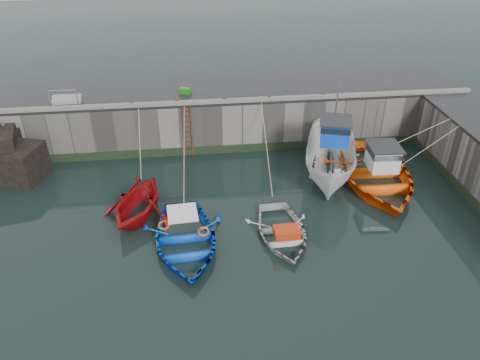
{
  "coord_description": "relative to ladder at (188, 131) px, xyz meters",
  "views": [
    {
      "loc": [
        -1.85,
        -14.84,
        13.42
      ],
      "look_at": [
        0.46,
        4.83,
        1.2
      ],
      "focal_mm": 35.0,
      "sensor_mm": 36.0,
      "label": 1
    }
  ],
  "objects": [
    {
      "name": "fish_crate",
      "position": [
        -0.01,
        1.94,
        1.73
      ],
      "size": [
        0.75,
        0.61,
        0.32
      ],
      "primitive_type": "cube",
      "rotation": [
        0.0,
        0.0,
        -0.4
      ],
      "color": "#1C7916",
      "rests_on": "road_back"
    },
    {
      "name": "quay_back",
      "position": [
        2.0,
        2.59,
        -0.09
      ],
      "size": [
        30.0,
        5.0,
        3.0
      ],
      "primitive_type": "cube",
      "color": "slate",
      "rests_on": "ground"
    },
    {
      "name": "algae_right",
      "position": [
        13.96,
        -7.41,
        -1.34
      ],
      "size": [
        0.08,
        15.0,
        0.5
      ],
      "primitive_type": "cube",
      "color": "black",
      "rests_on": "ground"
    },
    {
      "name": "road_back",
      "position": [
        2.0,
        2.59,
        1.49
      ],
      "size": [
        30.0,
        5.0,
        0.16
      ],
      "primitive_type": "cube",
      "color": "black",
      "rests_on": "quay_back"
    },
    {
      "name": "boat_near_blue_rope",
      "position": [
        -0.38,
        -2.93,
        -1.59
      ],
      "size": [
        0.04,
        6.58,
        3.1
      ],
      "primitive_type": null,
      "color": "tan",
      "rests_on": "ground"
    },
    {
      "name": "boat_far_white",
      "position": [
        7.61,
        -3.44,
        -0.42
      ],
      "size": [
        4.67,
        7.7,
        5.79
      ],
      "rotation": [
        0.0,
        0.0,
        -0.29
      ],
      "color": "silver",
      "rests_on": "ground"
    },
    {
      "name": "ladder",
      "position": [
        0.0,
        0.0,
        0.0
      ],
      "size": [
        0.51,
        0.08,
        3.2
      ],
      "color": "#3F1E0F",
      "rests_on": "ground"
    },
    {
      "name": "boat_near_navy",
      "position": [
        4.02,
        -8.2,
        -1.59
      ],
      "size": [
        3.37,
        4.63,
        0.94
      ],
      "primitive_type": "imported",
      "rotation": [
        0.0,
        0.0,
        0.03
      ],
      "color": "silver",
      "rests_on": "ground"
    },
    {
      "name": "bollard_b",
      "position": [
        -0.5,
        0.34,
        1.71
      ],
      "size": [
        0.18,
        0.18,
        0.28
      ],
      "primitive_type": "cylinder",
      "color": "#3F1E0F",
      "rests_on": "road_back"
    },
    {
      "name": "bollard_e",
      "position": [
        8.0,
        0.34,
        1.71
      ],
      "size": [
        0.18,
        0.18,
        0.28
      ],
      "primitive_type": "cylinder",
      "color": "#3F1E0F",
      "rests_on": "road_back"
    },
    {
      "name": "boat_near_blue",
      "position": [
        -0.38,
        -8.46,
        -1.59
      ],
      "size": [
        4.48,
        5.99,
        1.18
      ],
      "primitive_type": "imported",
      "rotation": [
        0.0,
        0.0,
        0.07
      ],
      "color": "blue",
      "rests_on": "ground"
    },
    {
      "name": "ground",
      "position": [
        2.0,
        -9.91,
        -1.59
      ],
      "size": [
        120.0,
        120.0,
        0.0
      ],
      "primitive_type": "plane",
      "color": "black",
      "rests_on": "ground"
    },
    {
      "name": "bollard_d",
      "position": [
        4.8,
        0.34,
        1.71
      ],
      "size": [
        0.18,
        0.18,
        0.28
      ],
      "primitive_type": "cylinder",
      "color": "#3F1E0F",
      "rests_on": "road_back"
    },
    {
      "name": "boat_near_white_rope",
      "position": [
        -2.58,
        -1.62,
        -1.59
      ],
      "size": [
        0.04,
        4.29,
        3.1
      ],
      "primitive_type": null,
      "color": "tan",
      "rests_on": "ground"
    },
    {
      "name": "algae_back",
      "position": [
        2.0,
        0.05,
        -1.34
      ],
      "size": [
        30.0,
        0.08,
        0.5
      ],
      "primitive_type": "cube",
      "color": "black",
      "rests_on": "ground"
    },
    {
      "name": "bollard_c",
      "position": [
        2.2,
        0.34,
        1.71
      ],
      "size": [
        0.18,
        0.18,
        0.28
      ],
      "primitive_type": "cylinder",
      "color": "#3F1E0F",
      "rests_on": "road_back"
    },
    {
      "name": "kerb_back",
      "position": [
        2.0,
        0.24,
        1.67
      ],
      "size": [
        30.0,
        0.3,
        0.2
      ],
      "primitive_type": "cube",
      "color": "slate",
      "rests_on": "road_back"
    },
    {
      "name": "boat_near_white",
      "position": [
        -2.58,
        -5.83,
        -1.59
      ],
      "size": [
        4.98,
        5.35,
        2.29
      ],
      "primitive_type": "imported",
      "rotation": [
        0.0,
        0.0,
        -0.33
      ],
      "color": "#A50E11",
      "rests_on": "ground"
    },
    {
      "name": "railing",
      "position": [
        -6.75,
        1.33,
        1.77
      ],
      "size": [
        1.6,
        1.05,
        1.0
      ],
      "color": "#A5A8AD",
      "rests_on": "road_back"
    },
    {
      "name": "boat_far_orange",
      "position": [
        9.91,
        -4.19,
        -1.08
      ],
      "size": [
        5.81,
        7.87,
        4.57
      ],
      "rotation": [
        0.0,
        0.0,
        -0.05
      ],
      "color": "#FD5E0D",
      "rests_on": "ground"
    },
    {
      "name": "boat_near_navy_rope",
      "position": [
        4.02,
        -2.81,
        -1.59
      ],
      "size": [
        0.04,
        6.34,
        3.1
      ],
      "primitive_type": null,
      "color": "tan",
      "rests_on": "ground"
    },
    {
      "name": "bollard_a",
      "position": [
        -3.0,
        0.34,
        1.71
      ],
      "size": [
        0.18,
        0.18,
        0.28
      ],
      "primitive_type": "cylinder",
      "color": "#3F1E0F",
      "rests_on": "road_back"
    }
  ]
}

